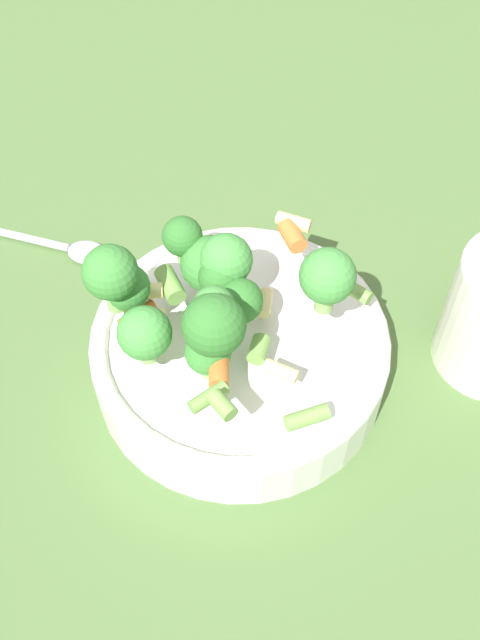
# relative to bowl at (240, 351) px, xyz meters

# --- Properties ---
(ground_plane) EXTENTS (3.00, 3.00, 0.00)m
(ground_plane) POSITION_rel_bowl_xyz_m (0.00, 0.00, -0.03)
(ground_plane) COLOR #4C6B38
(bowl) EXTENTS (0.22, 0.22, 0.05)m
(bowl) POSITION_rel_bowl_xyz_m (0.00, 0.00, 0.00)
(bowl) COLOR white
(bowl) RESTS_ON ground_plane
(pasta_salad) EXTENTS (0.20, 0.18, 0.09)m
(pasta_salad) POSITION_rel_bowl_xyz_m (0.02, 0.00, 0.07)
(pasta_salad) COLOR #8CB766
(pasta_salad) RESTS_ON bowl
(spoon) EXTENTS (0.18, 0.06, 0.01)m
(spoon) POSITION_rel_bowl_xyz_m (0.18, -0.12, -0.02)
(spoon) COLOR silver
(spoon) RESTS_ON ground_plane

